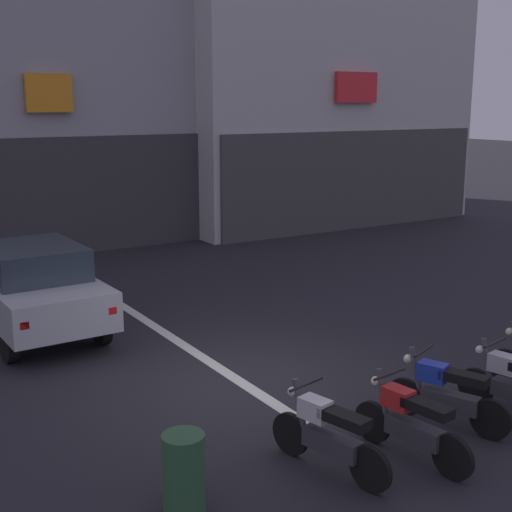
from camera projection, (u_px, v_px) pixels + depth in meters
The scene contains 8 objects.
ground_plane at pixel (243, 384), 10.38m from camera, with size 120.00×120.00×0.00m, color #232328.
lane_centre_line at pixel (102, 293), 15.35m from camera, with size 0.20×18.00×0.01m, color silver.
building_far_right at pixel (275, 66), 26.08m from camera, with size 10.60×9.88×10.90m.
car_silver_crossing_near at pixel (32, 285), 12.50m from camera, with size 1.87×4.15×1.64m.
motorcycle_white_row_leftmost at pixel (328, 434), 7.81m from camera, with size 0.57×1.64×0.98m.
motorcycle_red_row_left_mid at pixel (410, 423), 8.10m from camera, with size 0.55×1.66×0.98m.
motorcycle_blue_row_centre at pixel (446, 393), 8.92m from camera, with size 0.73×1.58×0.98m.
trash_bin at pixel (184, 474), 7.04m from camera, with size 0.44×0.44×0.85m, color #2D5938.
Camera 1 is at (-5.00, -8.35, 4.08)m, focal length 49.02 mm.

